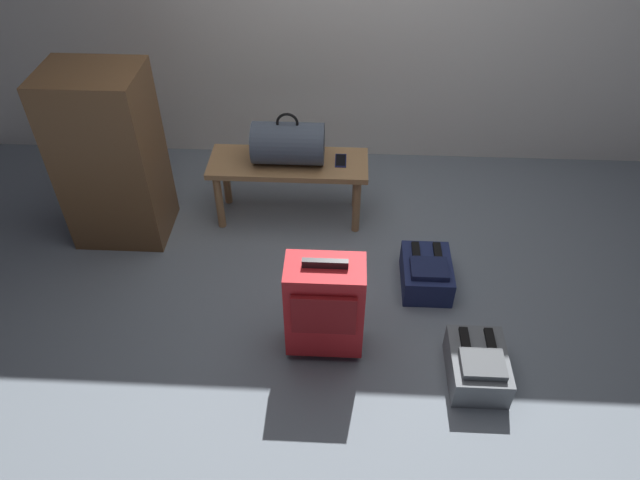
{
  "coord_description": "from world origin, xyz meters",
  "views": [
    {
      "loc": [
        -0.09,
        -2.3,
        2.48
      ],
      "look_at": [
        -0.21,
        0.24,
        0.25
      ],
      "focal_mm": 32.83,
      "sensor_mm": 36.0,
      "label": 1
    }
  ],
  "objects_px": {
    "suitcase_upright_red": "(325,305)",
    "backpack_navy": "(426,273)",
    "backpack_grey": "(477,365)",
    "bench": "(289,170)",
    "duffel_bag_slate": "(288,143)",
    "cell_phone": "(341,161)",
    "side_cabinet": "(110,158)"
  },
  "relations": [
    {
      "from": "side_cabinet",
      "to": "backpack_grey",
      "type": "bearing_deg",
      "value": -27.04
    },
    {
      "from": "duffel_bag_slate",
      "to": "cell_phone",
      "type": "distance_m",
      "value": 0.35
    },
    {
      "from": "duffel_bag_slate",
      "to": "side_cabinet",
      "type": "xyz_separation_m",
      "value": [
        -1.05,
        -0.19,
        -0.02
      ]
    },
    {
      "from": "duffel_bag_slate",
      "to": "suitcase_upright_red",
      "type": "relative_size",
      "value": 0.71
    },
    {
      "from": "cell_phone",
      "to": "backpack_navy",
      "type": "distance_m",
      "value": 0.89
    },
    {
      "from": "duffel_bag_slate",
      "to": "cell_phone",
      "type": "relative_size",
      "value": 3.06
    },
    {
      "from": "backpack_grey",
      "to": "side_cabinet",
      "type": "distance_m",
      "value": 2.39
    },
    {
      "from": "cell_phone",
      "to": "backpack_navy",
      "type": "relative_size",
      "value": 0.38
    },
    {
      "from": "bench",
      "to": "backpack_grey",
      "type": "bearing_deg",
      "value": -50.26
    },
    {
      "from": "bench",
      "to": "cell_phone",
      "type": "xyz_separation_m",
      "value": [
        0.33,
        0.02,
        0.07
      ]
    },
    {
      "from": "duffel_bag_slate",
      "to": "backpack_grey",
      "type": "height_order",
      "value": "duffel_bag_slate"
    },
    {
      "from": "duffel_bag_slate",
      "to": "backpack_navy",
      "type": "relative_size",
      "value": 1.16
    },
    {
      "from": "bench",
      "to": "backpack_navy",
      "type": "relative_size",
      "value": 2.63
    },
    {
      "from": "duffel_bag_slate",
      "to": "backpack_grey",
      "type": "bearing_deg",
      "value": -50.37
    },
    {
      "from": "cell_phone",
      "to": "suitcase_upright_red",
      "type": "relative_size",
      "value": 0.23
    },
    {
      "from": "cell_phone",
      "to": "backpack_grey",
      "type": "relative_size",
      "value": 0.38
    },
    {
      "from": "cell_phone",
      "to": "suitcase_upright_red",
      "type": "bearing_deg",
      "value": -92.64
    },
    {
      "from": "bench",
      "to": "backpack_navy",
      "type": "distance_m",
      "value": 1.08
    },
    {
      "from": "backpack_grey",
      "to": "backpack_navy",
      "type": "bearing_deg",
      "value": 106.85
    },
    {
      "from": "bench",
      "to": "suitcase_upright_red",
      "type": "height_order",
      "value": "suitcase_upright_red"
    },
    {
      "from": "suitcase_upright_red",
      "to": "duffel_bag_slate",
      "type": "bearing_deg",
      "value": 103.95
    },
    {
      "from": "bench",
      "to": "side_cabinet",
      "type": "relative_size",
      "value": 0.91
    },
    {
      "from": "bench",
      "to": "duffel_bag_slate",
      "type": "bearing_deg",
      "value": -0.0
    },
    {
      "from": "backpack_navy",
      "to": "backpack_grey",
      "type": "bearing_deg",
      "value": -73.15
    },
    {
      "from": "duffel_bag_slate",
      "to": "cell_phone",
      "type": "xyz_separation_m",
      "value": [
        0.32,
        0.02,
        -0.13
      ]
    },
    {
      "from": "duffel_bag_slate",
      "to": "backpack_grey",
      "type": "distance_m",
      "value": 1.7
    },
    {
      "from": "suitcase_upright_red",
      "to": "backpack_navy",
      "type": "relative_size",
      "value": 1.64
    },
    {
      "from": "bench",
      "to": "backpack_grey",
      "type": "height_order",
      "value": "bench"
    },
    {
      "from": "suitcase_upright_red",
      "to": "backpack_navy",
      "type": "height_order",
      "value": "suitcase_upright_red"
    },
    {
      "from": "backpack_grey",
      "to": "side_cabinet",
      "type": "relative_size",
      "value": 0.35
    },
    {
      "from": "bench",
      "to": "backpack_navy",
      "type": "bearing_deg",
      "value": -35.69
    },
    {
      "from": "cell_phone",
      "to": "side_cabinet",
      "type": "bearing_deg",
      "value": -171.4
    }
  ]
}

